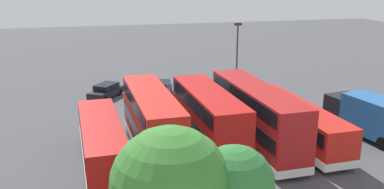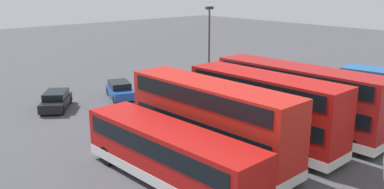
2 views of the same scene
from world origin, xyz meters
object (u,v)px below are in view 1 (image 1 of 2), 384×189
(bus_single_deck_fifth, at_px, (102,141))
(car_small_green, at_px, (161,89))
(bus_double_decker_third, at_px, (208,120))
(box_truck_blue, at_px, (369,115))
(bus_double_decker_fourth, at_px, (152,122))
(lamp_post_tall, at_px, (237,56))
(car_hatchback_silver, at_px, (106,91))
(bus_double_decker_second, at_px, (256,115))
(bus_single_deck_near_end, at_px, (296,122))

(bus_single_deck_fifth, distance_m, car_small_green, 17.13)
(bus_double_decker_third, distance_m, box_truck_blue, 13.16)
(bus_double_decker_fourth, bearing_deg, lamp_post_tall, -133.24)
(bus_double_decker_third, relative_size, car_hatchback_silver, 2.36)
(bus_double_decker_third, bearing_deg, bus_double_decker_second, -176.90)
(car_hatchback_silver, relative_size, car_small_green, 0.99)
(bus_double_decker_fourth, bearing_deg, bus_single_deck_fifth, 11.18)
(box_truck_blue, bearing_deg, car_hatchback_silver, -39.77)
(car_hatchback_silver, bearing_deg, bus_double_decker_fourth, 98.78)
(bus_double_decker_third, xyz_separation_m, bus_single_deck_fifth, (7.42, 0.04, -0.82))
(box_truck_blue, bearing_deg, bus_single_deck_near_end, -3.13)
(bus_single_deck_near_end, height_order, bus_double_decker_third, bus_double_decker_third)
(bus_single_deck_near_end, bearing_deg, car_small_green, -63.57)
(bus_double_decker_second, relative_size, car_small_green, 2.73)
(bus_single_deck_near_end, relative_size, car_hatchback_silver, 2.72)
(bus_double_decker_fourth, relative_size, bus_single_deck_fifth, 1.00)
(bus_single_deck_near_end, height_order, bus_double_decker_second, bus_double_decker_second)
(bus_single_deck_near_end, distance_m, lamp_post_tall, 11.58)
(bus_double_decker_third, distance_m, bus_double_decker_fourth, 3.94)
(car_small_green, bearing_deg, bus_double_decker_third, 92.16)
(bus_double_decker_third, bearing_deg, bus_single_deck_fifth, 0.30)
(bus_single_deck_near_end, height_order, car_small_green, bus_single_deck_near_end)
(bus_double_decker_second, bearing_deg, bus_double_decker_third, 3.10)
(lamp_post_tall, bearing_deg, car_small_green, -31.23)
(bus_double_decker_third, height_order, car_hatchback_silver, bus_double_decker_third)
(car_hatchback_silver, xyz_separation_m, car_small_green, (-5.69, 0.49, -0.00))
(car_hatchback_silver, height_order, lamp_post_tall, lamp_post_tall)
(bus_single_deck_fifth, bearing_deg, bus_double_decker_fourth, -168.82)
(lamp_post_tall, bearing_deg, bus_single_deck_fifth, 40.04)
(bus_single_deck_near_end, height_order, lamp_post_tall, lamp_post_tall)
(bus_double_decker_third, bearing_deg, box_truck_blue, 179.90)
(car_hatchback_silver, bearing_deg, bus_double_decker_third, 111.26)
(bus_double_decker_second, distance_m, lamp_post_tall, 11.77)
(bus_single_deck_fifth, relative_size, lamp_post_tall, 1.42)
(bus_double_decker_second, height_order, bus_double_decker_fourth, same)
(car_small_green, relative_size, lamp_post_tall, 0.56)
(box_truck_blue, distance_m, car_small_green, 20.86)
(bus_double_decker_fourth, height_order, box_truck_blue, bus_double_decker_fourth)
(bus_double_decker_third, height_order, car_small_green, bus_double_decker_third)
(bus_double_decker_second, xyz_separation_m, bus_single_deck_fifth, (11.12, 0.24, -0.83))
(bus_double_decker_third, xyz_separation_m, car_hatchback_silver, (6.28, -16.14, -1.75))
(lamp_post_tall, bearing_deg, bus_single_deck_near_end, 93.83)
(car_hatchback_silver, bearing_deg, lamp_post_tall, 159.64)
(bus_single_deck_near_end, distance_m, bus_double_decker_third, 7.09)
(bus_double_decker_third, bearing_deg, car_hatchback_silver, -68.74)
(bus_double_decker_fourth, height_order, car_small_green, bus_double_decker_fourth)
(bus_double_decker_second, height_order, lamp_post_tall, lamp_post_tall)
(bus_single_deck_near_end, xyz_separation_m, lamp_post_tall, (0.75, -11.17, 2.98))
(car_hatchback_silver, bearing_deg, box_truck_blue, 140.23)
(bus_single_deck_fifth, xyz_separation_m, lamp_post_tall, (-13.70, -11.52, 2.99))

